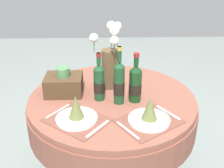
{
  "coord_description": "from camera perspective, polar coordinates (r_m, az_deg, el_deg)",
  "views": [
    {
      "loc": [
        -0.05,
        -1.59,
        1.65
      ],
      "look_at": [
        0.0,
        0.03,
        0.85
      ],
      "focal_mm": 43.45,
      "sensor_mm": 36.0,
      "label": 1
    }
  ],
  "objects": [
    {
      "name": "flower_vase",
      "position": [
        1.86,
        -0.49,
        5.08
      ],
      "size": [
        0.22,
        0.21,
        0.46
      ],
      "color": "brown",
      "rests_on": "dining_table"
    },
    {
      "name": "wine_bottle_left",
      "position": [
        1.72,
        4.94,
        0.13
      ],
      "size": [
        0.08,
        0.08,
        0.33
      ],
      "color": "#143819",
      "rests_on": "dining_table"
    },
    {
      "name": "wine_bottle_centre",
      "position": [
        1.69,
        1.51,
        0.28
      ],
      "size": [
        0.07,
        0.07,
        0.38
      ],
      "color": "#194223",
      "rests_on": "dining_table"
    },
    {
      "name": "woven_basket_side_left",
      "position": [
        1.86,
        -10.09,
        0.05
      ],
      "size": [
        0.25,
        0.2,
        0.19
      ],
      "color": "#47331E",
      "rests_on": "dining_table"
    },
    {
      "name": "place_setting_left",
      "position": [
        1.57,
        -7.5,
        -6.11
      ],
      "size": [
        0.43,
        0.41,
        0.16
      ],
      "color": "brown",
      "rests_on": "dining_table"
    },
    {
      "name": "wine_bottle_right",
      "position": [
        1.74,
        -2.72,
        0.38
      ],
      "size": [
        0.07,
        0.07,
        0.32
      ],
      "color": "#194223",
      "rests_on": "dining_table"
    },
    {
      "name": "place_setting_right",
      "position": [
        1.55,
        7.86,
        -6.4
      ],
      "size": [
        0.43,
        0.4,
        0.16
      ],
      "color": "brown",
      "rests_on": "dining_table"
    },
    {
      "name": "dining_table",
      "position": [
        1.9,
        0.03,
        -6.55
      ],
      "size": [
        1.14,
        1.14,
        0.77
      ],
      "color": "brown",
      "rests_on": "ground"
    }
  ]
}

